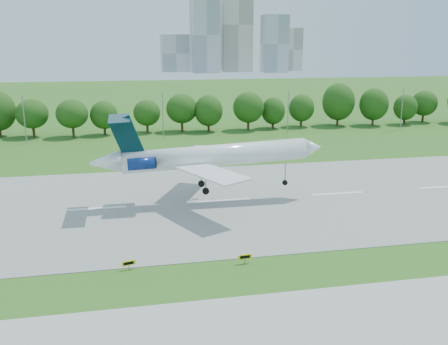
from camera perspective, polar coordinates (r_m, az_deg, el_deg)
ground at (r=57.13m, az=-15.39°, el=-11.97°), size 600.00×600.00×0.00m
runway at (r=80.26m, az=-14.30°, el=-4.02°), size 400.00×45.00×0.08m
tree_line at (r=144.43m, az=-13.31°, el=6.72°), size 288.40×8.40×10.40m
light_poles at (r=134.62m, az=-14.49°, el=6.16°), size 175.90×0.25×12.19m
skyline at (r=451.92m, az=0.81°, el=15.30°), size 127.00×52.00×80.00m
airliner at (r=78.97m, az=-2.32°, el=1.95°), size 37.36×27.33×12.54m
taxi_sign_centre at (r=59.06m, az=2.40°, el=-9.61°), size 1.63×0.32×1.14m
taxi_sign_right at (r=58.57m, az=-10.82°, el=-10.13°), size 1.54×0.51×1.09m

